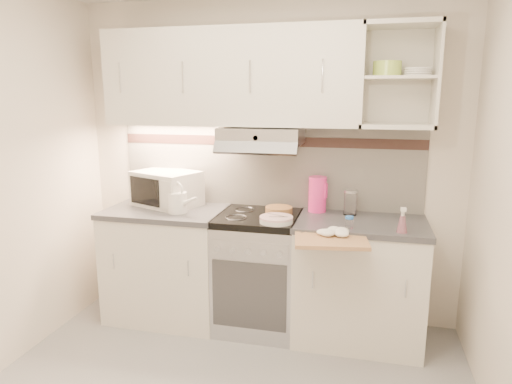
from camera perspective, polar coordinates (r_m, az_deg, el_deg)
room_shell at (r=2.59m, az=-3.39°, el=8.74°), size 3.04×2.84×2.52m
base_cabinet_left at (r=3.79m, az=-10.94°, el=-9.00°), size 0.90×0.60×0.86m
worktop_left at (r=3.65m, az=-11.22°, el=-2.39°), size 0.92×0.62×0.04m
base_cabinet_right at (r=3.47m, az=12.67°, el=-11.05°), size 0.90×0.60×0.86m
worktop_right at (r=3.33m, az=13.03°, el=-3.89°), size 0.92×0.62×0.04m
electric_range at (r=3.55m, az=0.31°, el=-9.88°), size 0.60×0.60×0.90m
microwave at (r=3.73m, az=-11.10°, el=0.44°), size 0.59×0.52×0.28m
watering_can at (r=3.49m, az=-9.70°, el=-1.18°), size 0.28×0.17×0.24m
plate_stack at (r=3.20m, az=2.55°, el=-3.45°), size 0.23×0.23×0.05m
bread_loaf at (r=3.44m, az=2.88°, el=-2.28°), size 0.20×0.20×0.05m
pink_pitcher at (r=3.50m, az=7.70°, el=-0.27°), size 0.14×0.14×0.27m
glass_jar at (r=3.44m, az=11.70°, el=-1.30°), size 0.10×0.10×0.19m
spice_jar at (r=3.12m, az=11.59°, el=-3.70°), size 0.06×0.06×0.08m
spray_bottle at (r=3.10m, az=17.83°, el=-3.58°), size 0.07×0.07×0.18m
cutting_board at (r=2.99m, az=9.29°, el=-5.71°), size 0.51×0.47×0.03m
dish_towel at (r=2.99m, az=9.69°, el=-4.82°), size 0.29×0.28×0.06m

